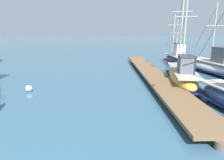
{
  "coord_description": "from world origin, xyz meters",
  "views": [
    {
      "loc": [
        2.58,
        -1.38,
        3.78
      ],
      "look_at": [
        1.87,
        8.21,
        1.4
      ],
      "focal_mm": 32.08,
      "sensor_mm": 36.0,
      "label": 1
    }
  ],
  "objects_px": {
    "fishing_boat_3": "(182,75)",
    "mooring_buoy": "(29,88)",
    "fishing_boat_2": "(176,58)",
    "fishing_boat_1": "(214,66)"
  },
  "relations": [
    {
      "from": "fishing_boat_3",
      "to": "mooring_buoy",
      "type": "bearing_deg",
      "value": -165.63
    },
    {
      "from": "fishing_boat_2",
      "to": "mooring_buoy",
      "type": "xyz_separation_m",
      "value": [
        -11.88,
        -11.71,
        -0.51
      ]
    },
    {
      "from": "fishing_boat_1",
      "to": "fishing_boat_3",
      "type": "height_order",
      "value": "fishing_boat_3"
    },
    {
      "from": "fishing_boat_1",
      "to": "fishing_boat_2",
      "type": "relative_size",
      "value": 1.15
    },
    {
      "from": "fishing_boat_3",
      "to": "mooring_buoy",
      "type": "relative_size",
      "value": 17.68
    },
    {
      "from": "fishing_boat_1",
      "to": "fishing_boat_3",
      "type": "bearing_deg",
      "value": -133.01
    },
    {
      "from": "fishing_boat_1",
      "to": "mooring_buoy",
      "type": "relative_size",
      "value": 14.03
    },
    {
      "from": "fishing_boat_3",
      "to": "mooring_buoy",
      "type": "xyz_separation_m",
      "value": [
        -10.18,
        -2.61,
        -0.47
      ]
    },
    {
      "from": "fishing_boat_1",
      "to": "fishing_boat_2",
      "type": "distance_m",
      "value": 5.41
    },
    {
      "from": "fishing_boat_1",
      "to": "mooring_buoy",
      "type": "xyz_separation_m",
      "value": [
        -14.04,
        -6.75,
        -0.48
      ]
    }
  ]
}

